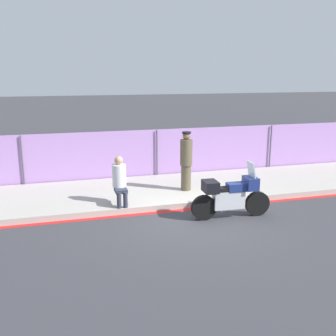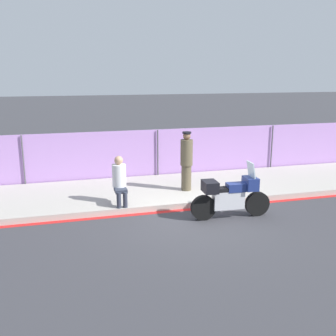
{
  "view_description": "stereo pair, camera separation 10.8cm",
  "coord_description": "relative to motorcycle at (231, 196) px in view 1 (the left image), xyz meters",
  "views": [
    {
      "loc": [
        -3.4,
        -9.35,
        3.82
      ],
      "look_at": [
        -0.4,
        1.29,
        1.13
      ],
      "focal_mm": 42.0,
      "sensor_mm": 36.0,
      "label": 1
    },
    {
      "loc": [
        -3.3,
        -9.38,
        3.82
      ],
      "look_at": [
        -0.4,
        1.29,
        1.13
      ],
      "focal_mm": 42.0,
      "sensor_mm": 36.0,
      "label": 2
    }
  ],
  "objects": [
    {
      "name": "ground_plane",
      "position": [
        -0.93,
        0.16,
        -0.62
      ],
      "size": [
        120.0,
        120.0,
        0.0
      ],
      "primitive_type": "plane",
      "color": "#38383D"
    },
    {
      "name": "sidewalk",
      "position": [
        -0.93,
        2.66,
        -0.53
      ],
      "size": [
        34.19,
        3.34,
        0.17
      ],
      "color": "#ADA89E",
      "rests_on": "ground_plane"
    },
    {
      "name": "curb_paint_stripe",
      "position": [
        -0.93,
        0.9,
        -0.61
      ],
      "size": [
        34.19,
        0.18,
        0.01
      ],
      "color": "red",
      "rests_on": "ground_plane"
    },
    {
      "name": "storefront_fence",
      "position": [
        -0.93,
        4.42,
        0.3
      ],
      "size": [
        32.48,
        0.17,
        1.83
      ],
      "color": "#AD7FC6",
      "rests_on": "ground_plane"
    },
    {
      "name": "motorcycle",
      "position": [
        0.0,
        0.0,
        0.0
      ],
      "size": [
        2.21,
        0.56,
        1.52
      ],
      "rotation": [
        0.0,
        0.0,
        -0.05
      ],
      "color": "black",
      "rests_on": "ground_plane"
    },
    {
      "name": "officer_standing",
      "position": [
        -0.52,
        2.23,
        0.52
      ],
      "size": [
        0.39,
        0.39,
        1.87
      ],
      "color": "brown",
      "rests_on": "sidewalk"
    },
    {
      "name": "person_seated_on_curb",
      "position": [
        -2.75,
        1.46,
        0.32
      ],
      "size": [
        0.39,
        0.71,
        1.37
      ],
      "color": "#2D3342",
      "rests_on": "sidewalk"
    }
  ]
}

